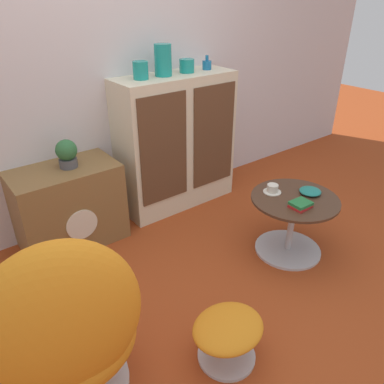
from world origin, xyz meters
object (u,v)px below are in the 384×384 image
object	(u,v)px
sideboard	(176,143)
egg_chair	(63,333)
teacup	(272,189)
coffee_table	(292,221)
vase_leftmost	(141,70)
potted_plant	(67,153)
ottoman	(228,332)
vase_inner_left	(163,60)
vase_inner_right	(187,66)
vase_rightmost	(207,65)
book_stack	(301,205)
tv_console	(69,206)
bowl	(310,191)

from	to	relation	value
sideboard	egg_chair	distance (m)	1.93
egg_chair	teacup	size ratio (longest dim) A/B	7.28
sideboard	coffee_table	distance (m)	1.16
vase_leftmost	coffee_table	bearing A→B (deg)	-65.40
potted_plant	ottoman	bearing A→B (deg)	-83.47
vase_inner_left	vase_inner_right	size ratio (longest dim) A/B	1.96
vase_leftmost	vase_inner_right	distance (m)	0.42
vase_rightmost	book_stack	size ratio (longest dim) A/B	0.82
vase_leftmost	potted_plant	xyz separation A→B (m)	(-0.64, -0.02, -0.48)
vase_rightmost	potted_plant	distance (m)	1.34
egg_chair	vase_inner_left	size ratio (longest dim) A/B	4.00
vase_leftmost	vase_inner_right	xyz separation A→B (m)	(0.42, 0.00, -0.01)
tv_console	teacup	world-z (taller)	tv_console
vase_inner_left	potted_plant	bearing A→B (deg)	-178.39
tv_console	vase_inner_right	distance (m)	1.41
sideboard	tv_console	distance (m)	1.02
sideboard	vase_inner_left	size ratio (longest dim) A/B	4.88
teacup	vase_inner_right	bearing A→B (deg)	91.59
egg_chair	vase_rightmost	distance (m)	2.30
tv_console	potted_plant	distance (m)	0.41
tv_console	teacup	size ratio (longest dim) A/B	5.83
potted_plant	vase_leftmost	bearing A→B (deg)	2.10
vase_rightmost	potted_plant	size ratio (longest dim) A/B	0.56
vase_rightmost	vase_inner_right	bearing A→B (deg)	180.00
egg_chair	teacup	xyz separation A→B (m)	(1.62, 0.29, 0.04)
sideboard	ottoman	world-z (taller)	sideboard
book_stack	vase_inner_left	bearing A→B (deg)	101.15
teacup	book_stack	bearing A→B (deg)	-92.43
tv_console	ottoman	size ratio (longest dim) A/B	1.94
egg_chair	potted_plant	distance (m)	1.36
vase_leftmost	vase_rightmost	world-z (taller)	vase_leftmost
ottoman	book_stack	xyz separation A→B (m)	(0.90, 0.30, 0.28)
vase_rightmost	vase_leftmost	bearing A→B (deg)	180.00
coffee_table	vase_leftmost	bearing A→B (deg)	114.60
potted_plant	book_stack	world-z (taller)	potted_plant
coffee_table	potted_plant	xyz separation A→B (m)	(-1.14, 1.08, 0.45)
bowl	vase_inner_left	bearing A→B (deg)	111.45
egg_chair	ottoman	distance (m)	0.79
tv_console	vase_leftmost	xyz separation A→B (m)	(0.68, 0.02, 0.88)
vase_rightmost	egg_chair	bearing A→B (deg)	-145.36
book_stack	potted_plant	bearing A→B (deg)	132.17
teacup	bowl	world-z (taller)	teacup
teacup	vase_leftmost	bearing A→B (deg)	115.03
sideboard	ottoman	size ratio (longest dim) A/B	2.95
coffee_table	vase_rightmost	world-z (taller)	vase_rightmost
tv_console	vase_leftmost	world-z (taller)	vase_leftmost
vase_leftmost	potted_plant	bearing A→B (deg)	-177.90
ottoman	potted_plant	xyz separation A→B (m)	(-0.17, 1.48, 0.53)
potted_plant	egg_chair	bearing A→B (deg)	-113.74
egg_chair	vase_leftmost	world-z (taller)	vase_leftmost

